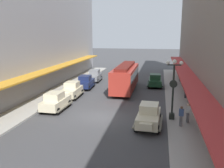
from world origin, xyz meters
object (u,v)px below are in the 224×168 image
object	(u,v)px
lamp_post_with_clock	(173,87)
pedestrian_0	(181,116)
parked_car_4	(155,80)
parked_car_2	(94,75)
pedestrian_4	(181,76)
parked_car_3	(72,90)
pedestrian_1	(186,86)
pedestrian_2	(188,113)
pedestrian_5	(186,91)
parked_car_5	(56,101)
parked_car_1	(149,115)
parked_car_0	(86,82)
fire_hydrant	(56,94)
streetcar	(125,76)
pedestrian_3	(180,75)

from	to	relation	value
lamp_post_with_clock	pedestrian_0	distance (m)	2.60
parked_car_4	lamp_post_with_clock	size ratio (longest dim) A/B	0.83
lamp_post_with_clock	parked_car_2	bearing A→B (deg)	125.75
parked_car_2	pedestrian_4	distance (m)	13.31
pedestrian_4	parked_car_3	bearing A→B (deg)	-138.63
parked_car_4	pedestrian_1	xyz separation A→B (m)	(3.82, -3.58, 0.05)
pedestrian_2	parked_car_3	bearing A→B (deg)	153.45
parked_car_2	lamp_post_with_clock	bearing A→B (deg)	-54.25
lamp_post_with_clock	pedestrian_5	size ratio (longest dim) A/B	3.09
pedestrian_4	pedestrian_5	xyz separation A→B (m)	(-0.18, -9.84, 0.02)
parked_car_4	parked_car_3	bearing A→B (deg)	-140.36
parked_car_2	pedestrian_4	bearing A→B (deg)	7.42
parked_car_3	parked_car_2	bearing A→B (deg)	89.85
pedestrian_0	parked_car_5	bearing A→B (deg)	168.86
parked_car_2	pedestrian_1	distance (m)	14.41
pedestrian_4	parked_car_5	bearing A→B (deg)	-128.37
parked_car_1	parked_car_4	size ratio (longest dim) A/B	1.00
parked_car_2	pedestrian_1	bearing A→B (deg)	-23.17
parked_car_0	pedestrian_4	size ratio (longest dim) A/B	2.63
pedestrian_4	fire_hydrant	bearing A→B (deg)	-139.28
fire_hydrant	pedestrian_5	bearing A→B (deg)	11.13
parked_car_0	parked_car_2	bearing A→B (deg)	91.71
fire_hydrant	parked_car_5	bearing A→B (deg)	-65.79
parked_car_4	fire_hydrant	distance (m)	14.15
pedestrian_1	pedestrian_5	world-z (taller)	pedestrian_5
parked_car_3	fire_hydrant	world-z (taller)	parked_car_3
parked_car_1	streetcar	xyz separation A→B (m)	(-3.63, 12.01, 0.96)
parked_car_5	pedestrian_3	xyz separation A→B (m)	(13.04, 17.35, 0.07)
parked_car_1	streetcar	distance (m)	12.58
parked_car_1	parked_car_5	size ratio (longest dim) A/B	1.01
pedestrian_3	streetcar	bearing A→B (deg)	-133.81
streetcar	pedestrian_0	bearing A→B (deg)	-62.44
parked_car_2	parked_car_5	size ratio (longest dim) A/B	1.01
parked_car_1	streetcar	size ratio (longest dim) A/B	0.45
pedestrian_0	pedestrian_3	size ratio (longest dim) A/B	0.98
parked_car_0	pedestrian_5	size ratio (longest dim) A/B	2.58
pedestrian_4	pedestrian_2	bearing A→B (deg)	-92.48
parked_car_4	pedestrian_1	world-z (taller)	parked_car_4
parked_car_1	fire_hydrant	xyz separation A→B (m)	(-10.85, 6.28, -0.38)
parked_car_4	pedestrian_0	distance (m)	15.17
parked_car_0	pedestrian_5	bearing A→B (deg)	-13.31
parked_car_2	pedestrian_5	size ratio (longest dim) A/B	2.59
lamp_post_with_clock	fire_hydrant	distance (m)	13.75
pedestrian_3	pedestrian_4	size ratio (longest dim) A/B	1.02
streetcar	pedestrian_3	world-z (taller)	streetcar
parked_car_1	lamp_post_with_clock	xyz separation A→B (m)	(1.90, 1.73, 2.04)
pedestrian_2	pedestrian_5	xyz separation A→B (m)	(0.59, 8.03, 0.02)
parked_car_2	pedestrian_1	world-z (taller)	parked_car_2
fire_hydrant	pedestrian_4	distance (m)	19.49
parked_car_3	pedestrian_4	distance (m)	17.63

